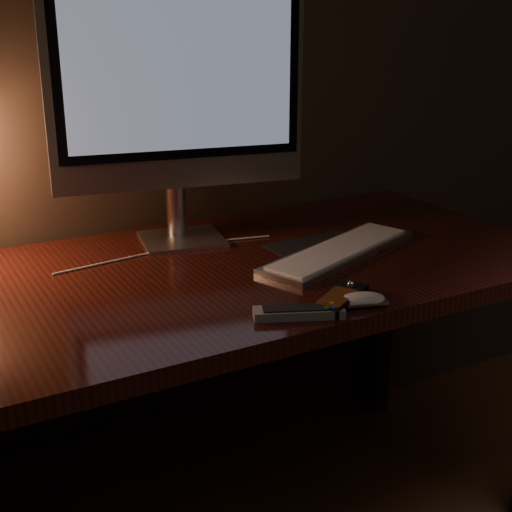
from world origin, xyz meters
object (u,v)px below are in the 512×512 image
mouse (361,301)px  keyboard (339,251)px  media_remote (341,298)px  tv_remote (299,312)px  desk (202,311)px  monitor (178,87)px

mouse → keyboard: bearing=80.0°
media_remote → tv_remote: 0.11m
desk → mouse: 0.45m
desk → media_remote: media_remote is taller
monitor → media_remote: 0.64m
monitor → tv_remote: bearing=-78.5°
keyboard → media_remote: (-0.17, -0.24, 0.00)m
mouse → tv_remote: size_ratio=0.55×
desk → keyboard: keyboard is taller
monitor → mouse: bearing=-64.4°
monitor → media_remote: monitor is taller
keyboard → mouse: same height
media_remote → tv_remote: media_remote is taller
monitor → keyboard: size_ratio=1.35×
keyboard → media_remote: media_remote is taller
mouse → tv_remote: tv_remote is taller
desk → keyboard: bearing=-22.3°
desk → keyboard: size_ratio=3.41×
keyboard → tv_remote: bearing=-158.0°
monitor → tv_remote: monitor is taller
monitor → mouse: 0.67m
desk → mouse: mouse is taller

